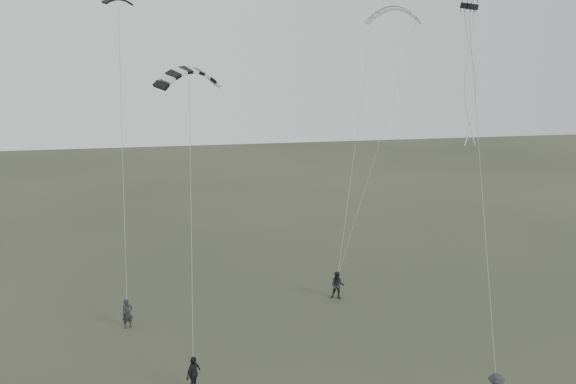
{
  "coord_description": "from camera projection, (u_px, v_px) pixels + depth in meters",
  "views": [
    {
      "loc": [
        -4.73,
        -21.39,
        13.55
      ],
      "look_at": [
        0.7,
        5.55,
        7.06
      ],
      "focal_mm": 35.0,
      "sensor_mm": 36.0,
      "label": 1
    }
  ],
  "objects": [
    {
      "name": "ground",
      "position": [
        297.0,
        379.0,
        24.43
      ],
      "size": [
        140.0,
        140.0,
        0.0
      ],
      "primitive_type": "plane",
      "color": "#343C28",
      "rests_on": "ground"
    },
    {
      "name": "flyer_left",
      "position": [
        128.0,
        314.0,
        28.96
      ],
      "size": [
        0.66,
        0.56,
        1.54
      ],
      "primitive_type": "imported",
      "rotation": [
        0.0,
        0.0,
        0.42
      ],
      "color": "black",
      "rests_on": "ground"
    },
    {
      "name": "flyer_right",
      "position": [
        337.0,
        285.0,
        32.45
      ],
      "size": [
        0.97,
        0.87,
        1.64
      ],
      "primitive_type": "imported",
      "rotation": [
        0.0,
        0.0,
        -0.39
      ],
      "color": "black",
      "rests_on": "ground"
    },
    {
      "name": "flyer_center",
      "position": [
        194.0,
        374.0,
        23.37
      ],
      "size": [
        0.85,
        0.96,
        1.56
      ],
      "primitive_type": "imported",
      "rotation": [
        0.0,
        0.0,
        0.92
      ],
      "color": "black",
      "rests_on": "ground"
    },
    {
      "name": "kite_pale_large",
      "position": [
        394.0,
        9.0,
        36.3
      ],
      "size": [
        3.77,
        1.92,
        1.64
      ],
      "primitive_type": null,
      "rotation": [
        0.2,
        0.0,
        -0.24
      ],
      "color": "#B4B7B9",
      "rests_on": "flyer_right"
    },
    {
      "name": "kite_striped",
      "position": [
        189.0,
        70.0,
        25.51
      ],
      "size": [
        3.34,
        2.56,
        1.42
      ],
      "primitive_type": null,
      "rotation": [
        0.28,
        0.0,
        0.52
      ],
      "color": "black",
      "rests_on": "flyer_center"
    },
    {
      "name": "kite_box",
      "position": [
        470.0,
        1.0,
        25.02
      ],
      "size": [
        0.79,
        0.85,
        0.78
      ],
      "primitive_type": null,
      "rotation": [
        0.2,
        0.0,
        0.42
      ],
      "color": "black",
      "rests_on": "flyer_far"
    }
  ]
}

